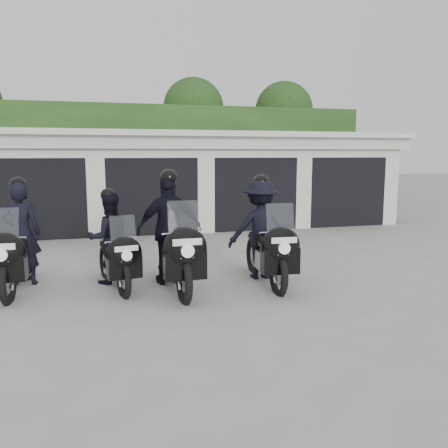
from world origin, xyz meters
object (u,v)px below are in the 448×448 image
object	(u,v)px
police_bike_b	(112,244)
police_bike_d	(263,234)
police_bike_c	(172,236)
police_bike_a	(17,244)

from	to	relation	value
police_bike_b	police_bike_d	bearing A→B (deg)	-19.02
police_bike_b	police_bike_d	distance (m)	2.72
police_bike_c	police_bike_d	distance (m)	1.67
police_bike_b	police_bike_c	size ratio (longest dim) A/B	0.83
police_bike_a	police_bike_c	bearing A→B (deg)	-6.62
police_bike_d	police_bike_b	bearing A→B (deg)	175.19
police_bike_c	police_bike_b	bearing A→B (deg)	158.89
police_bike_b	police_bike_d	size ratio (longest dim) A/B	0.87
police_bike_b	police_bike_c	world-z (taller)	police_bike_c
police_bike_b	police_bike_a	bearing A→B (deg)	163.40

